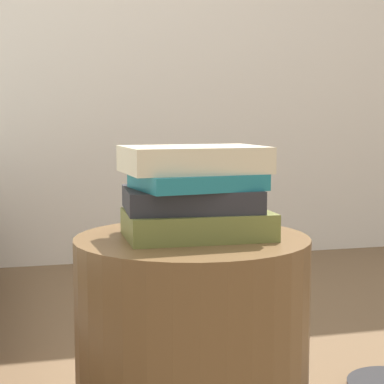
% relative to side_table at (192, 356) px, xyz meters
% --- Properties ---
extents(side_table, '(0.46, 0.46, 0.48)m').
position_rel_side_table_xyz_m(side_table, '(0.00, 0.00, 0.00)').
color(side_table, brown).
rests_on(side_table, ground_plane).
extents(book_olive, '(0.28, 0.18, 0.05)m').
position_rel_side_table_xyz_m(book_olive, '(0.01, -0.01, 0.27)').
color(book_olive, olive).
rests_on(book_olive, side_table).
extents(book_charcoal, '(0.27, 0.21, 0.04)m').
position_rel_side_table_xyz_m(book_charcoal, '(-0.00, 0.01, 0.31)').
color(book_charcoal, '#28282D').
rests_on(book_charcoal, book_olive).
extents(book_teal, '(0.25, 0.20, 0.03)m').
position_rel_side_table_xyz_m(book_teal, '(0.01, -0.01, 0.35)').
color(book_teal, '#1E727F').
rests_on(book_teal, book_charcoal).
extents(book_cream, '(0.28, 0.19, 0.05)m').
position_rel_side_table_xyz_m(book_cream, '(0.01, 0.01, 0.39)').
color(book_cream, beige).
rests_on(book_cream, book_teal).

